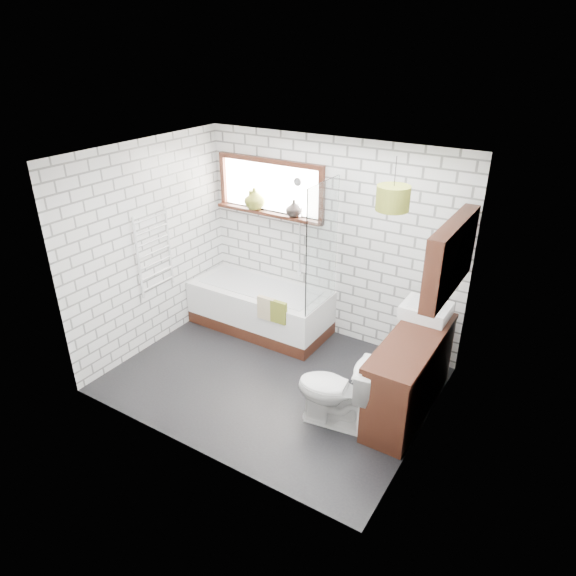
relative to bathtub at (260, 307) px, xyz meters
The scene contains 22 objects.
floor 1.23m from the bathtub, 49.03° to the right, with size 3.40×2.60×0.01m, color black.
ceiling 2.51m from the bathtub, 49.03° to the right, with size 3.40×2.60×0.01m, color white.
wall_back 1.30m from the bathtub, 27.49° to the left, with size 3.40×0.01×2.50m, color white.
wall_front 2.53m from the bathtub, 70.50° to the right, with size 3.40×0.01×2.50m, color white.
wall_left 1.60m from the bathtub, 135.80° to the right, with size 0.01×2.60×2.50m, color white.
wall_right 2.81m from the bathtub, 19.88° to the right, with size 0.01×2.60×2.50m, color white.
window 1.55m from the bathtub, 100.88° to the left, with size 1.52×0.16×0.68m, color black.
towel_radiator 1.55m from the bathtub, 134.37° to the right, with size 0.06×0.52×1.00m, color white.
mirror_cabinet 2.77m from the bathtub, ahead, with size 0.16×1.20×0.70m, color black.
shower_riser 1.18m from the bathtub, 43.50° to the left, with size 0.02×0.02×1.30m, color silver.
bathtub is the anchor object (origin of this frame).
shower_screen 1.37m from the bathtub, ahead, with size 0.02×0.72×1.50m, color white.
towel_green 0.73m from the bathtub, 36.07° to the right, with size 0.21×0.06×0.28m, color #646B20.
towel_beige 0.61m from the bathtub, 47.24° to the right, with size 0.22×0.06×0.29m, color tan.
vanity 2.32m from the bathtub, 14.50° to the right, with size 0.48×1.48×0.85m, color black.
basin 2.27m from the bathtub, ahead, with size 0.47×0.42×0.14m, color white.
tap 2.44m from the bathtub, ahead, with size 0.03×0.03×0.16m, color silver.
toilet 2.07m from the bathtub, 34.43° to the right, with size 0.77×0.44×0.78m, color white.
vase_olive 1.39m from the bathtub, 130.27° to the left, with size 0.26×0.26×0.27m, color olive.
vase_dark 1.37m from the bathtub, 47.04° to the left, with size 0.20×0.20×0.21m, color black.
bottle 1.38m from the bathtub, 134.19° to the left, with size 0.07×0.07×0.23m, color olive.
pendant 2.54m from the bathtub, ahead, with size 0.33×0.33×0.24m, color #646B20.
Camera 1 is at (2.67, -3.94, 3.49)m, focal length 32.00 mm.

